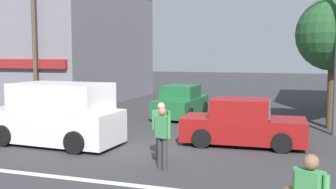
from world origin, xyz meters
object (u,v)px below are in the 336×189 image
Objects in this scene: utility_pole_near_left at (34,42)px; van_crossing_center at (57,115)px; sedan_crossing_leftbound at (243,124)px; sedan_crossing_rightbound at (181,103)px; pedestrian_far_side at (161,127)px; street_tree at (333,35)px; pedestrian_mid_crossing at (162,134)px; traffic_light_mast at (311,25)px.

utility_pole_near_left is 8.55m from van_crossing_center.
sedan_crossing_leftbound is 6.34m from van_crossing_center.
sedan_crossing_rightbound is 2.49× the size of pedestrian_far_side.
utility_pole_near_left reaches higher than street_tree.
street_tree is at bearing 54.13° from sedan_crossing_leftbound.
sedan_crossing_leftbound is at bearing -125.87° from street_tree.
utility_pole_near_left is 1.53× the size of van_crossing_center.
utility_pole_near_left is at bearing -171.14° from sedan_crossing_rightbound.
sedan_crossing_leftbound is at bearing 65.60° from pedestrian_mid_crossing.
sedan_crossing_rightbound is at bearing 171.09° from street_tree.
sedan_crossing_rightbound is at bearing 155.87° from traffic_light_mast.
sedan_crossing_rightbound is 2.49× the size of pedestrian_mid_crossing.
pedestrian_far_side is at bearing 110.88° from pedestrian_mid_crossing.
van_crossing_center is at bearing -145.79° from street_tree.
sedan_crossing_rightbound is (-3.75, 5.29, 0.00)m from sedan_crossing_leftbound.
sedan_crossing_leftbound is (11.42, -4.09, -3.02)m from utility_pole_near_left.
pedestrian_far_side is at bearing -128.10° from sedan_crossing_leftbound.
traffic_light_mast is (13.56, -1.44, 0.44)m from utility_pole_near_left.
pedestrian_mid_crossing is at bearing -121.08° from traffic_light_mast.
pedestrian_mid_crossing is (2.12, -8.89, 0.24)m from sedan_crossing_rightbound.
utility_pole_near_left is 4.30× the size of pedestrian_far_side.
van_crossing_center is at bearing -150.59° from traffic_light_mast.
utility_pole_near_left is 1.16× the size of traffic_light_mast.
traffic_light_mast is 9.89m from van_crossing_center.
pedestrian_mid_crossing is at bearing -69.12° from pedestrian_far_side.
van_crossing_center is 1.13× the size of sedan_crossing_rightbound.
traffic_light_mast is at bearing -24.13° from sedan_crossing_rightbound.
utility_pole_near_left is at bearing -179.48° from street_tree.
sedan_crossing_leftbound is 3.96m from pedestrian_mid_crossing.
utility_pole_near_left is at bearing 141.85° from pedestrian_mid_crossing.
sedan_crossing_rightbound is at bearing 102.39° from pedestrian_far_side.
utility_pole_near_left reaches higher than traffic_light_mast.
utility_pole_near_left is 12.50m from sedan_crossing_leftbound.
van_crossing_center is 4.69m from pedestrian_mid_crossing.
traffic_light_mast is at bearing 29.41° from van_crossing_center.
traffic_light_mast is 1.32× the size of van_crossing_center.
pedestrian_mid_crossing is at bearing -114.40° from sedan_crossing_leftbound.
sedan_crossing_rightbound is at bearing 125.33° from sedan_crossing_leftbound.
van_crossing_center is at bearing 171.03° from pedestrian_far_side.
traffic_light_mast is at bearing 51.16° from sedan_crossing_leftbound.
van_crossing_center is at bearing 159.38° from pedestrian_mid_crossing.
street_tree is at bearing 0.52° from utility_pole_near_left.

